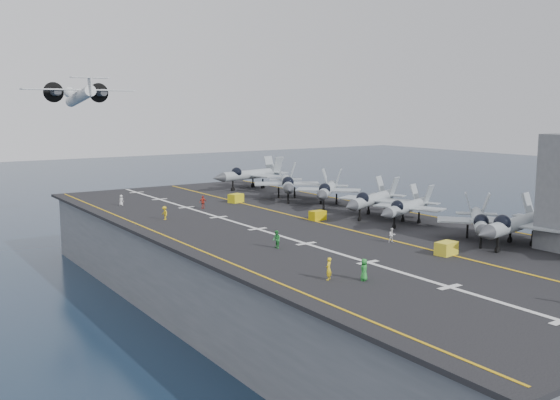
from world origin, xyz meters
TOP-DOWN VIEW (x-y plane):
  - ground at (0.00, 0.00)m, footprint 500.00×500.00m
  - hull at (0.00, 0.00)m, footprint 36.00×90.00m
  - flight_deck at (0.00, 0.00)m, footprint 38.00×92.00m
  - foul_line at (3.00, 0.00)m, footprint 0.35×90.00m
  - landing_centerline at (-6.00, 0.00)m, footprint 0.50×90.00m
  - deck_edge_port at (-17.00, 0.00)m, footprint 0.25×90.00m
  - deck_edge_stbd at (18.50, 0.00)m, footprint 0.25×90.00m
  - fighter_jet_1 at (11.79, -23.43)m, footprint 16.45×12.62m
  - fighter_jet_2 at (10.80, -19.47)m, footprint 16.12×15.79m
  - fighter_jet_3 at (11.44, -7.78)m, footprint 15.50×12.99m
  - fighter_jet_4 at (11.59, -1.19)m, footprint 17.01×14.59m
  - fighter_jet_5 at (12.63, 9.93)m, footprint 17.20×17.10m
  - fighter_jet_6 at (11.11, 18.50)m, footprint 17.34×18.97m
  - fighter_jet_8 at (13.38, 33.36)m, footprint 17.81×13.65m
  - tow_cart_a at (2.65, -22.02)m, footprint 2.40×1.75m
  - tow_cart_b at (3.83, 0.82)m, footprint 2.13×1.46m
  - tow_cart_c at (2.58, 20.20)m, footprint 2.62×2.13m
  - crew_0 at (-10.53, -24.55)m, footprint 1.35×1.36m
  - crew_1 at (-12.91, -22.69)m, footprint 1.42×1.30m
  - crew_2 at (-9.89, -10.07)m, footprint 0.90×1.23m
  - crew_3 at (-12.80, 12.27)m, footprint 0.81×1.14m
  - crew_4 at (-4.35, 17.78)m, footprint 1.24×0.91m
  - crew_5 at (-13.39, 27.08)m, footprint 1.06×1.19m
  - crew_7 at (2.18, -14.78)m, footprint 1.13×0.90m
  - transport_plane at (-8.36, 62.79)m, footprint 22.18×15.19m

SIDE VIEW (x-z plane):
  - ground at x=0.00m, z-range 0.00..0.00m
  - hull at x=0.00m, z-range 0.00..10.00m
  - flight_deck at x=0.00m, z-range 10.00..10.40m
  - foul_line at x=3.00m, z-range 10.41..10.43m
  - landing_centerline at x=-6.00m, z-range 10.41..10.43m
  - deck_edge_port at x=-17.00m, z-range 10.41..10.43m
  - deck_edge_stbd at x=18.50m, z-range 10.41..10.43m
  - tow_cart_b at x=3.83m, z-range 10.40..11.63m
  - tow_cart_a at x=2.65m, z-range 10.40..11.73m
  - tow_cart_c at x=2.58m, z-range 10.40..11.76m
  - crew_7 at x=2.18m, z-range 10.40..12.04m
  - crew_5 at x=-13.39m, z-range 10.40..12.06m
  - crew_3 at x=-12.80m, z-range 10.40..12.20m
  - crew_4 at x=-4.35m, z-range 10.40..12.31m
  - crew_2 at x=-9.89m, z-range 10.40..12.31m
  - crew_0 at x=-10.53m, z-range 10.40..12.32m
  - crew_1 at x=-12.91m, z-range 10.40..12.37m
  - fighter_jet_3 at x=11.44m, z-range 10.40..14.99m
  - fighter_jet_2 at x=10.80m, z-range 10.40..15.11m
  - fighter_jet_4 at x=11.59m, z-range 10.40..15.38m
  - fighter_jet_5 at x=12.63m, z-range 10.40..15.45m
  - fighter_jet_1 at x=11.79m, z-range 10.40..15.53m
  - fighter_jet_6 at x=11.11m, z-range 10.40..15.88m
  - fighter_jet_8 at x=13.38m, z-range 10.40..15.95m
  - transport_plane at x=-8.36m, z-range 24.68..29.90m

